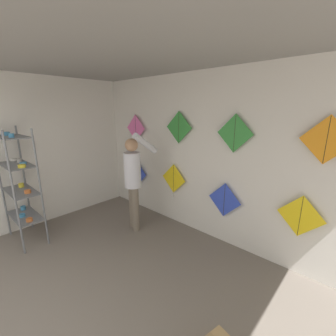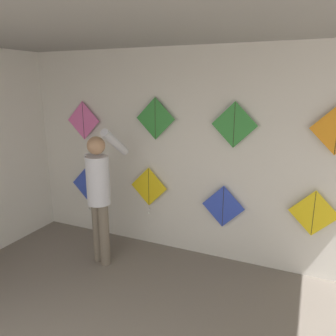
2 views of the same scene
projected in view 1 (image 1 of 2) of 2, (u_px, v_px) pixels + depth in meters
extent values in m
cube|color=silver|center=(204.00, 157.00, 3.84)|extent=(5.84, 0.06, 2.80)
cube|color=silver|center=(37.00, 153.00, 4.23)|extent=(0.06, 4.33, 2.80)
cube|color=gray|center=(107.00, 43.00, 2.20)|extent=(5.84, 4.33, 0.04)
cylinder|color=slate|center=(1.00, 184.00, 3.81)|extent=(0.03, 0.03, 1.92)
cylinder|color=slate|center=(14.00, 196.00, 3.28)|extent=(0.03, 0.03, 1.92)
cylinder|color=slate|center=(25.00, 179.00, 4.07)|extent=(0.03, 0.03, 1.92)
cylinder|color=slate|center=(41.00, 190.00, 3.54)|extent=(0.03, 0.03, 1.92)
cube|color=slate|center=(25.00, 216.00, 3.81)|extent=(0.81, 0.37, 0.01)
cube|color=slate|center=(21.00, 191.00, 3.69)|extent=(0.81, 0.37, 0.01)
cube|color=slate|center=(16.00, 165.00, 3.58)|extent=(0.81, 0.37, 0.01)
cube|color=slate|center=(11.00, 137.00, 3.47)|extent=(0.81, 0.37, 0.01)
cylinder|color=#3F8CBF|center=(23.00, 208.00, 4.01)|extent=(0.08, 0.08, 0.07)
cylinder|color=#3F8CBF|center=(22.00, 215.00, 3.76)|extent=(0.10, 0.10, 0.04)
cylinder|color=orange|center=(29.00, 220.00, 3.60)|extent=(0.09, 0.09, 0.05)
cylinder|color=yellow|center=(21.00, 185.00, 3.86)|extent=(0.08, 0.08, 0.07)
cylinder|color=orange|center=(28.00, 192.00, 3.58)|extent=(0.09, 0.09, 0.05)
cylinder|color=white|center=(14.00, 160.00, 3.82)|extent=(0.09, 0.09, 0.04)
cylinder|color=#B2ADA3|center=(19.00, 161.00, 3.69)|extent=(0.07, 0.07, 0.06)
cylinder|color=#3F8CBF|center=(23.00, 163.00, 3.54)|extent=(0.09, 0.09, 0.04)
cylinder|color=yellow|center=(22.00, 166.00, 3.38)|extent=(0.11, 0.11, 0.05)
cylinder|color=#3F8CBF|center=(6.00, 134.00, 3.57)|extent=(0.12, 0.12, 0.05)
cylinder|color=#3F8CBF|center=(11.00, 136.00, 3.30)|extent=(0.07, 0.07, 0.06)
cylinder|color=#726656|center=(133.00, 206.00, 4.23)|extent=(0.13, 0.13, 0.84)
cylinder|color=#726656|center=(135.00, 209.00, 4.10)|extent=(0.13, 0.13, 0.84)
cylinder|color=silver|center=(132.00, 170.00, 3.98)|extent=(0.30, 0.30, 0.63)
sphere|color=tan|center=(131.00, 145.00, 3.86)|extent=(0.23, 0.23, 0.23)
cylinder|color=silver|center=(129.00, 166.00, 4.12)|extent=(0.10, 0.10, 0.56)
cylinder|color=silver|center=(145.00, 143.00, 3.87)|extent=(0.10, 0.52, 0.40)
cube|color=blue|center=(137.00, 173.00, 5.03)|extent=(0.57, 0.01, 0.57)
cylinder|color=black|center=(137.00, 173.00, 5.03)|extent=(0.01, 0.01, 0.54)
sphere|color=white|center=(138.00, 187.00, 5.11)|extent=(0.04, 0.04, 0.04)
sphere|color=white|center=(138.00, 190.00, 5.13)|extent=(0.04, 0.04, 0.04)
cube|color=yellow|center=(174.00, 179.00, 4.30)|extent=(0.57, 0.01, 0.57)
cylinder|color=black|center=(173.00, 179.00, 4.30)|extent=(0.01, 0.01, 0.54)
sphere|color=white|center=(173.00, 195.00, 4.38)|extent=(0.04, 0.04, 0.04)
sphere|color=white|center=(173.00, 198.00, 4.40)|extent=(0.04, 0.04, 0.04)
cube|color=blue|center=(224.00, 200.00, 3.62)|extent=(0.57, 0.01, 0.57)
cylinder|color=black|center=(224.00, 200.00, 3.62)|extent=(0.01, 0.01, 0.54)
cube|color=yellow|center=(300.00, 216.00, 2.89)|extent=(0.57, 0.01, 0.57)
cylinder|color=black|center=(300.00, 216.00, 2.89)|extent=(0.01, 0.01, 0.54)
cube|color=pink|center=(136.00, 128.00, 4.78)|extent=(0.57, 0.01, 0.57)
cylinder|color=black|center=(136.00, 128.00, 4.78)|extent=(0.01, 0.01, 0.54)
cube|color=#338C38|center=(179.00, 127.00, 3.98)|extent=(0.57, 0.01, 0.57)
cylinder|color=black|center=(179.00, 127.00, 3.98)|extent=(0.01, 0.01, 0.54)
cube|color=#338C38|center=(235.00, 133.00, 3.28)|extent=(0.57, 0.01, 0.57)
cylinder|color=black|center=(235.00, 133.00, 3.28)|extent=(0.01, 0.01, 0.54)
cube|color=orange|center=(327.00, 140.00, 2.54)|extent=(0.57, 0.01, 0.57)
cylinder|color=black|center=(327.00, 140.00, 2.54)|extent=(0.01, 0.01, 0.54)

